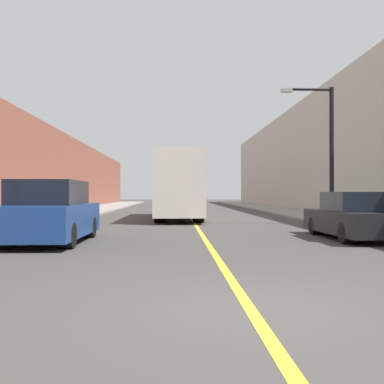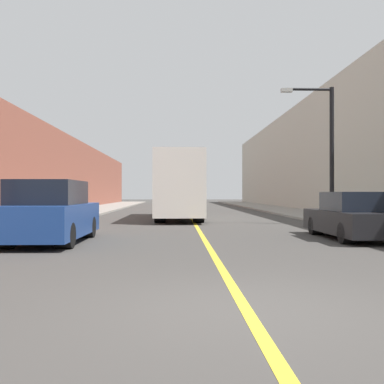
# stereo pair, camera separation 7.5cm
# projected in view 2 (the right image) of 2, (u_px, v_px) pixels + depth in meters

# --- Properties ---
(ground_plane) EXTENTS (200.00, 200.00, 0.00)m
(ground_plane) POSITION_uv_depth(u_px,v_px,m) (246.00, 310.00, 5.52)
(ground_plane) COLOR #3F3D3A
(sidewalk_left) EXTENTS (3.80, 72.00, 0.12)m
(sidewalk_left) POSITION_uv_depth(u_px,v_px,m) (90.00, 211.00, 35.24)
(sidewalk_left) COLOR gray
(sidewalk_left) RESTS_ON ground
(sidewalk_right) EXTENTS (3.80, 72.00, 0.12)m
(sidewalk_right) POSITION_uv_depth(u_px,v_px,m) (284.00, 211.00, 35.76)
(sidewalk_right) COLOR gray
(sidewalk_right) RESTS_ON ground
(building_row_left) EXTENTS (4.00, 72.00, 6.20)m
(building_row_left) POSITION_uv_depth(u_px,v_px,m) (40.00, 172.00, 35.12)
(building_row_left) COLOR brown
(building_row_left) RESTS_ON ground
(building_row_right) EXTENTS (4.00, 72.00, 9.24)m
(building_row_right) POSITION_uv_depth(u_px,v_px,m) (332.00, 154.00, 35.90)
(building_row_right) COLOR #B7B2A3
(building_row_right) RESTS_ON ground
(road_center_line) EXTENTS (0.16, 72.00, 0.01)m
(road_center_line) POSITION_uv_depth(u_px,v_px,m) (188.00, 211.00, 35.50)
(road_center_line) COLOR gold
(road_center_line) RESTS_ON ground
(bus) EXTENTS (2.43, 10.09, 3.52)m
(bus) POSITION_uv_depth(u_px,v_px,m) (179.00, 185.00, 25.12)
(bus) COLOR silver
(bus) RESTS_ON ground
(parked_suv_left) EXTENTS (1.96, 4.78, 1.81)m
(parked_suv_left) POSITION_uv_depth(u_px,v_px,m) (51.00, 214.00, 13.03)
(parked_suv_left) COLOR navy
(parked_suv_left) RESTS_ON ground
(car_right_near) EXTENTS (1.77, 4.60, 1.48)m
(car_right_near) POSITION_uv_depth(u_px,v_px,m) (352.00, 218.00, 14.12)
(car_right_near) COLOR black
(car_right_near) RESTS_ON ground
(street_lamp_right) EXTENTS (2.39, 0.24, 6.08)m
(street_lamp_right) POSITION_uv_depth(u_px,v_px,m) (327.00, 144.00, 20.13)
(street_lamp_right) COLOR black
(street_lamp_right) RESTS_ON sidewalk_right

